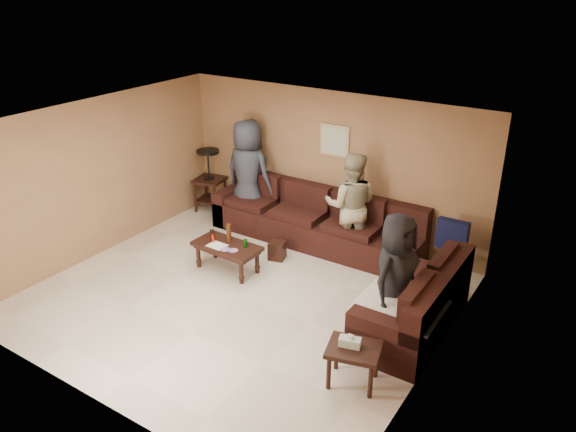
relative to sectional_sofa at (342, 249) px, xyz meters
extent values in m
plane|color=beige|center=(-0.81, -1.52, -0.33)|extent=(5.50, 5.50, 0.00)
cube|color=silver|center=(-0.81, -1.52, 2.12)|extent=(5.50, 5.00, 0.10)
cube|color=#996E48|center=(-0.81, 0.98, 0.92)|extent=(5.50, 0.10, 2.50)
cube|color=#996E48|center=(-0.81, -4.02, 0.92)|extent=(5.50, 0.10, 2.50)
cube|color=#996E48|center=(-3.56, -1.52, 0.92)|extent=(0.10, 5.00, 2.50)
cube|color=#996E48|center=(1.94, -1.52, 0.92)|extent=(0.10, 5.00, 2.50)
cube|color=black|center=(-0.81, 0.53, -0.10)|extent=(3.70, 0.90, 0.45)
cube|color=black|center=(-0.81, 0.86, 0.35)|extent=(3.70, 0.24, 0.45)
cube|color=black|center=(-2.54, 0.53, -0.01)|extent=(0.24, 0.90, 0.63)
cube|color=black|center=(1.49, -0.92, -0.10)|extent=(0.90, 2.00, 0.45)
cube|color=black|center=(1.82, -0.92, 0.35)|extent=(0.24, 2.00, 0.45)
cube|color=black|center=(1.49, -1.80, -0.01)|extent=(0.90, 0.24, 0.63)
cube|color=#111336|center=(1.49, 0.53, 0.42)|extent=(0.45, 0.14, 0.45)
cube|color=silver|center=(1.49, -1.37, 0.25)|extent=(1.00, 0.85, 0.04)
cube|color=black|center=(-1.45, -1.00, 0.08)|extent=(1.07, 0.56, 0.06)
cube|color=black|center=(-1.45, -1.00, 0.03)|extent=(0.99, 0.48, 0.05)
cylinder|color=black|center=(-1.89, -1.18, -0.14)|extent=(0.07, 0.07, 0.38)
cylinder|color=black|center=(-1.03, -1.21, -0.14)|extent=(0.07, 0.07, 0.38)
cylinder|color=black|center=(-1.87, -0.80, -0.14)|extent=(0.07, 0.07, 0.38)
cylinder|color=black|center=(-1.02, -0.83, -0.14)|extent=(0.07, 0.07, 0.38)
cylinder|color=#9E2512|center=(-1.69, -1.04, 0.17)|extent=(0.07, 0.07, 0.12)
cylinder|color=#147119|center=(-1.16, -0.92, 0.17)|extent=(0.07, 0.07, 0.12)
cylinder|color=#3E1F0E|center=(-1.50, -0.89, 0.25)|extent=(0.07, 0.07, 0.28)
cylinder|color=black|center=(-1.81, -0.91, 0.17)|extent=(0.08, 0.08, 0.11)
cube|color=silver|center=(-1.55, -1.12, 0.11)|extent=(0.29, 0.23, 0.00)
cylinder|color=#DE4EA3|center=(-1.36, -1.15, 0.12)|extent=(0.14, 0.14, 0.01)
cylinder|color=#DE4EA3|center=(-1.25, -1.11, 0.12)|extent=(0.14, 0.14, 0.01)
cube|color=black|center=(-3.20, 0.67, 0.28)|extent=(0.61, 0.61, 0.05)
cube|color=black|center=(-3.20, 0.67, -0.12)|extent=(0.54, 0.54, 0.03)
cylinder|color=black|center=(-3.36, 0.42, -0.02)|extent=(0.05, 0.05, 0.60)
cylinder|color=black|center=(-2.95, 0.50, -0.02)|extent=(0.05, 0.05, 0.60)
cylinder|color=black|center=(-3.44, 0.83, -0.02)|extent=(0.05, 0.05, 0.60)
cylinder|color=black|center=(-3.03, 0.91, -0.02)|extent=(0.05, 0.05, 0.60)
cylinder|color=black|center=(-3.20, 0.67, 0.32)|extent=(0.19, 0.19, 0.03)
cylinder|color=black|center=(-3.20, 0.67, 0.59)|extent=(0.03, 0.03, 0.50)
cylinder|color=black|center=(-3.20, 0.67, 0.84)|extent=(0.42, 0.42, 0.05)
cube|color=black|center=(1.33, -2.26, 0.13)|extent=(0.68, 0.61, 0.05)
cylinder|color=black|center=(1.15, -2.49, -0.10)|extent=(0.05, 0.05, 0.45)
cylinder|color=black|center=(1.60, -2.37, -0.10)|extent=(0.05, 0.05, 0.45)
cylinder|color=black|center=(1.06, -2.14, -0.10)|extent=(0.05, 0.05, 0.45)
cylinder|color=black|center=(1.51, -2.02, -0.10)|extent=(0.05, 0.05, 0.45)
cube|color=white|center=(1.28, -2.26, 0.20)|extent=(0.26, 0.18, 0.10)
cube|color=silver|center=(1.28, -2.26, 0.27)|extent=(0.06, 0.04, 0.05)
cube|color=black|center=(-1.02, -0.29, -0.18)|extent=(0.30, 0.30, 0.29)
cube|color=tan|center=(-0.71, 0.96, 1.37)|extent=(0.52, 0.03, 0.52)
cube|color=beige|center=(-0.71, 0.95, 1.37)|extent=(0.44, 0.01, 0.44)
imported|color=#2F3442|center=(-2.20, 0.57, 0.64)|extent=(0.95, 0.63, 1.92)
imported|color=tan|center=(-0.12, 0.46, 0.54)|extent=(1.03, 0.93, 1.73)
imported|color=black|center=(1.30, -1.14, 0.50)|extent=(0.64, 0.87, 1.64)
camera|label=1|loc=(3.45, -6.86, 3.98)|focal=35.00mm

